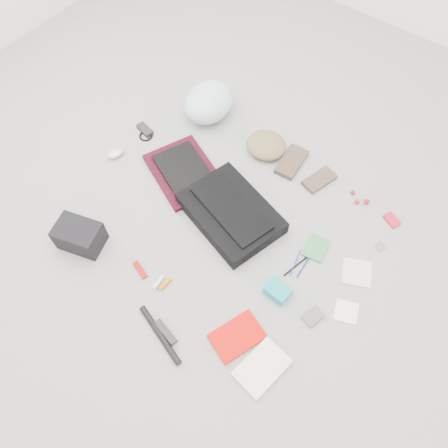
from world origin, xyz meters
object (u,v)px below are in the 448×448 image
Objects in this scene: camera_bag at (80,236)px; bike_helmet at (209,102)px; book_red at (237,336)px; messenger_bag at (231,213)px; laptop at (184,169)px; accordion_wallet at (278,291)px.

bike_helmet is at bearing 74.81° from camera_bag.
book_red is (0.88, 0.08, -0.06)m from camera_bag.
messenger_bag reaches higher than laptop.
camera_bag is 0.89m from book_red.
accordion_wallet reaches higher than book_red.
laptop is 0.93m from book_red.
accordion_wallet is (0.78, -0.27, -0.01)m from laptop.
book_red is (0.76, -0.55, -0.03)m from laptop.
book_red is 2.05× the size of accordion_wallet.
camera_bag is 0.95× the size of book_red.
messenger_bag is 0.62m from book_red.
camera_bag is at bearing -153.83° from accordion_wallet.
messenger_bag is at bearing 12.29° from laptop.
camera_bag reaches higher than accordion_wallet.
camera_bag is at bearing -116.01° from messenger_bag.
laptop is at bearing -73.63° from bike_helmet.
messenger_bag is 0.74m from camera_bag.
messenger_bag is at bearing 31.21° from camera_bag.
book_red is at bearing -90.67° from accordion_wallet.
book_red is at bearing -12.63° from laptop.
camera_bag is at bearing -154.76° from book_red.
bike_helmet reaches higher than messenger_bag.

